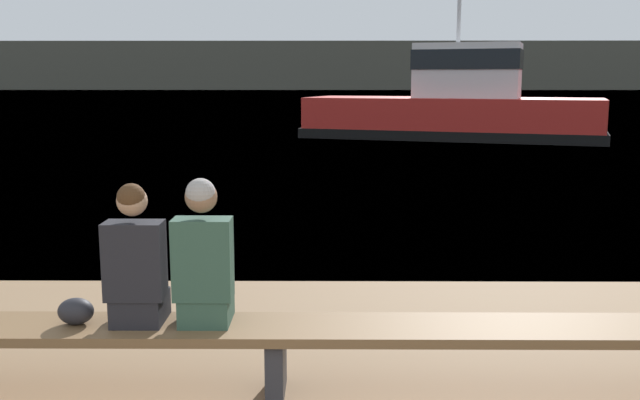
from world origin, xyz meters
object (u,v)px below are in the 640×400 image
(person_right, at_px, (204,261))
(shopping_bag, at_px, (76,311))
(bench_main, at_px, (276,336))
(tugboat_red, at_px, (455,109))
(person_left, at_px, (136,264))

(person_right, bearing_deg, shopping_bag, 179.89)
(bench_main, height_order, person_right, person_right)
(shopping_bag, distance_m, tugboat_red, 22.41)
(person_left, bearing_deg, bench_main, -0.36)
(shopping_bag, height_order, tugboat_red, tugboat_red)
(bench_main, distance_m, person_right, 0.71)
(bench_main, bearing_deg, shopping_bag, 179.75)
(shopping_bag, bearing_deg, person_right, -0.11)
(shopping_bag, bearing_deg, tugboat_red, 73.36)
(bench_main, distance_m, person_left, 1.06)
(bench_main, bearing_deg, person_left, 179.64)
(person_right, height_order, tugboat_red, tugboat_red)
(person_left, bearing_deg, person_right, -0.19)
(bench_main, xyz_separation_m, person_right, (-0.48, 0.00, 0.52))
(person_right, height_order, shopping_bag, person_right)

